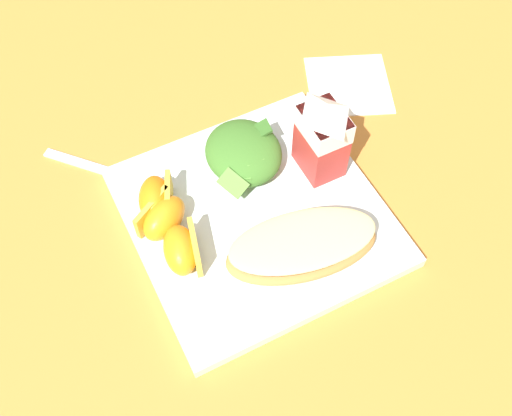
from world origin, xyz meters
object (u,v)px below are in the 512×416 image
object	(u,v)px
orange_wedge_rear	(182,250)
metal_fork	(124,176)
white_plate	(256,216)
milk_carton	(323,134)
cheesy_pizza_bread	(302,246)
orange_wedge_front	(156,199)
green_salad_pile	(243,153)
orange_wedge_middle	(163,218)
paper_napkin	(349,85)

from	to	relation	value
orange_wedge_rear	metal_fork	xyz separation A→B (m)	(-0.14, -0.02, -0.03)
white_plate	milk_carton	xyz separation A→B (m)	(-0.03, 0.10, 0.07)
cheesy_pizza_bread	orange_wedge_front	distance (m)	0.17
white_plate	cheesy_pizza_bread	bearing A→B (deg)	15.33
white_plate	milk_carton	distance (m)	0.12
green_salad_pile	orange_wedge_middle	xyz separation A→B (m)	(0.04, -0.12, -0.00)
cheesy_pizza_bread	white_plate	bearing A→B (deg)	-164.67
paper_napkin	milk_carton	bearing A→B (deg)	-46.04
orange_wedge_front	orange_wedge_rear	size ratio (longest dim) A/B	1.03
orange_wedge_rear	paper_napkin	world-z (taller)	orange_wedge_rear
paper_napkin	metal_fork	world-z (taller)	metal_fork
white_plate	orange_wedge_front	bearing A→B (deg)	-119.80
orange_wedge_rear	paper_napkin	xyz separation A→B (m)	(-0.15, 0.31, -0.03)
cheesy_pizza_bread	metal_fork	world-z (taller)	cheesy_pizza_bread
paper_napkin	metal_fork	xyz separation A→B (m)	(0.01, -0.33, 0.00)
orange_wedge_front	orange_wedge_middle	xyz separation A→B (m)	(0.03, -0.00, 0.00)
paper_napkin	metal_fork	size ratio (longest dim) A/B	0.73
white_plate	green_salad_pile	size ratio (longest dim) A/B	2.61
green_salad_pile	orange_wedge_front	size ratio (longest dim) A/B	1.55
orange_wedge_middle	metal_fork	xyz separation A→B (m)	(-0.10, -0.02, -0.03)
green_salad_pile	orange_wedge_middle	world-z (taller)	green_salad_pile
green_salad_pile	metal_fork	xyz separation A→B (m)	(-0.06, -0.14, -0.03)
milk_carton	orange_wedge_front	world-z (taller)	milk_carton
white_plate	orange_wedge_middle	world-z (taller)	orange_wedge_middle
cheesy_pizza_bread	milk_carton	distance (m)	0.13
white_plate	green_salad_pile	world-z (taller)	green_salad_pile
milk_carton	green_salad_pile	bearing A→B (deg)	-119.27
orange_wedge_front	green_salad_pile	bearing A→B (deg)	97.06
orange_wedge_rear	metal_fork	bearing A→B (deg)	-172.80
metal_fork	cheesy_pizza_bread	bearing A→B (deg)	34.32
white_plate	orange_wedge_rear	distance (m)	0.10
milk_carton	orange_wedge_middle	world-z (taller)	milk_carton
white_plate	metal_fork	distance (m)	0.17
orange_wedge_middle	orange_wedge_rear	bearing A→B (deg)	3.44
orange_wedge_middle	orange_wedge_front	bearing A→B (deg)	173.98
white_plate	orange_wedge_front	size ratio (longest dim) A/B	4.04
cheesy_pizza_bread	paper_napkin	bearing A→B (deg)	137.18
orange_wedge_front	paper_napkin	xyz separation A→B (m)	(-0.08, 0.31, -0.03)
orange_wedge_front	paper_napkin	size ratio (longest dim) A/B	0.63
orange_wedge_middle	metal_fork	size ratio (longest dim) A/B	0.47
cheesy_pizza_bread	green_salad_pile	bearing A→B (deg)	-179.92
cheesy_pizza_bread	paper_napkin	distance (m)	0.28
milk_carton	metal_fork	distance (m)	0.25
white_plate	orange_wedge_front	world-z (taller)	orange_wedge_front
green_salad_pile	orange_wedge_front	bearing A→B (deg)	-82.94
orange_wedge_rear	milk_carton	bearing A→B (deg)	102.46
green_salad_pile	orange_wedge_middle	size ratio (longest dim) A/B	1.53
white_plate	paper_napkin	size ratio (longest dim) A/B	2.55
green_salad_pile	paper_napkin	distance (m)	0.20
green_salad_pile	orange_wedge_rear	world-z (taller)	green_salad_pile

